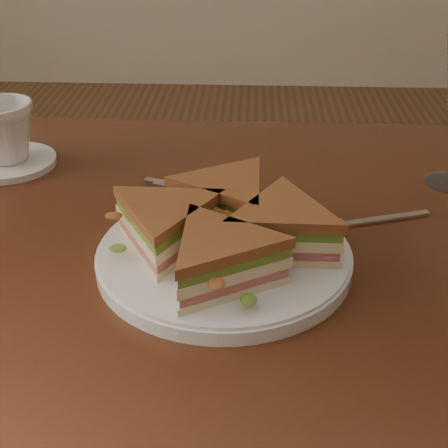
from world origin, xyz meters
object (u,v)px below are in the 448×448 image
(spoon, at_px, (329,226))
(saucer, at_px, (10,162))
(table, at_px, (263,310))
(coffee_cup, at_px, (4,132))
(sandwich_wedges, at_px, (224,228))
(knife, at_px, (212,193))
(plate, at_px, (224,257))

(spoon, bearing_deg, saucer, 142.20)
(table, bearing_deg, coffee_cup, 151.85)
(sandwich_wedges, bearing_deg, table, 42.66)
(knife, bearing_deg, sandwich_wedges, -63.81)
(saucer, relative_size, coffee_cup, 1.46)
(plate, xyz_separation_m, spoon, (0.12, 0.08, -0.00))
(table, xyz_separation_m, spoon, (0.08, 0.04, 0.10))
(sandwich_wedges, height_order, coffee_cup, coffee_cup)
(table, bearing_deg, plate, -137.34)
(spoon, relative_size, coffee_cup, 1.90)
(sandwich_wedges, height_order, saucer, sandwich_wedges)
(table, height_order, coffee_cup, coffee_cup)
(sandwich_wedges, bearing_deg, knife, 98.38)
(table, relative_size, sandwich_wedges, 4.39)
(spoon, distance_m, saucer, 0.48)
(coffee_cup, bearing_deg, sandwich_wedges, -24.51)
(plate, height_order, knife, plate)
(table, xyz_separation_m, saucer, (-0.38, 0.20, 0.10))
(table, xyz_separation_m, knife, (-0.07, 0.12, 0.10))
(sandwich_wedges, xyz_separation_m, coffee_cup, (-0.33, 0.25, 0.01))
(coffee_cup, bearing_deg, saucer, 0.00)
(plate, bearing_deg, spoon, 33.00)
(sandwich_wedges, bearing_deg, plate, 135.00)
(sandwich_wedges, relative_size, knife, 1.31)
(table, distance_m, saucer, 0.44)
(plate, relative_size, saucer, 2.08)
(plate, distance_m, saucer, 0.41)
(sandwich_wedges, xyz_separation_m, saucer, (-0.33, 0.25, -0.04))
(spoon, bearing_deg, table, -172.10)
(spoon, relative_size, saucer, 1.30)
(plate, xyz_separation_m, coffee_cup, (-0.33, 0.25, 0.05))
(coffee_cup, bearing_deg, knife, -2.28)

